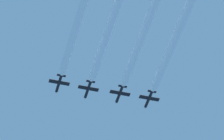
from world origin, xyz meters
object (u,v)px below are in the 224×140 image
object	(u,v)px
jet_inner_left	(88,90)
jet_inner_right	(149,99)
jet_far_left	(59,84)
jet_center	(119,94)

from	to	relation	value
jet_inner_left	jet_inner_right	xyz separation A→B (m)	(24.54, -0.33, 0.30)
jet_far_left	jet_inner_right	size ratio (longest dim) A/B	1.00
jet_center	jet_inner_right	bearing A→B (deg)	0.41
jet_center	jet_inner_right	size ratio (longest dim) A/B	1.00
jet_inner_left	jet_inner_right	bearing A→B (deg)	-0.77
jet_inner_left	jet_inner_right	world-z (taller)	jet_inner_right
jet_far_left	jet_inner_left	size ratio (longest dim) A/B	1.00
jet_inner_left	jet_center	xyz separation A→B (m)	(12.61, -0.42, 0.12)
jet_center	jet_inner_right	world-z (taller)	jet_inner_right
jet_far_left	jet_inner_right	world-z (taller)	jet_far_left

